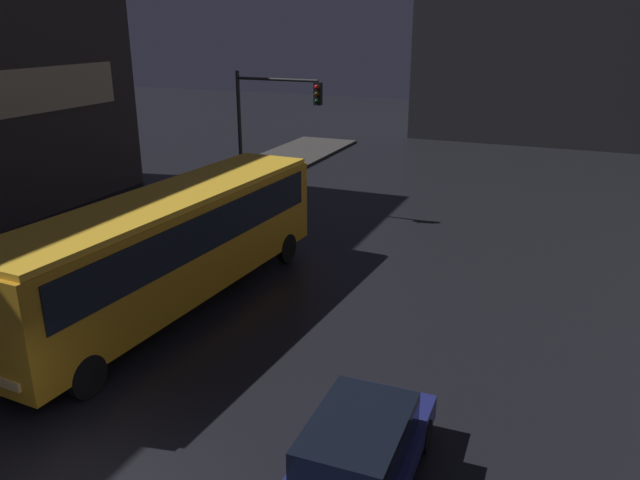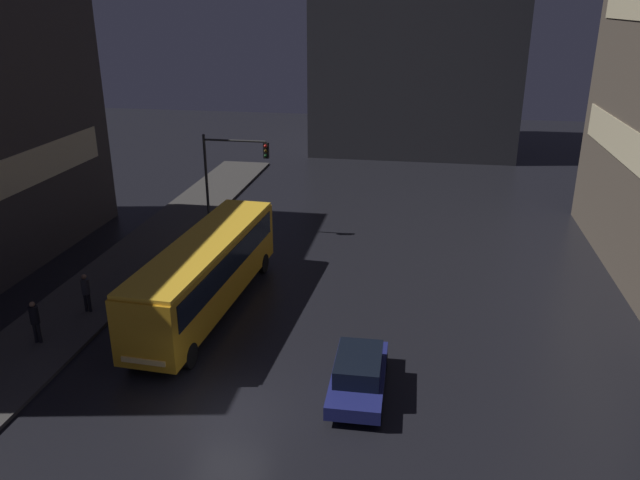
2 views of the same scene
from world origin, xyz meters
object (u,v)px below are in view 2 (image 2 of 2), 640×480
(car_taxi, at_px, (359,373))
(pedestrian_mid, at_px, (35,318))
(pedestrian_near, at_px, (86,290))
(traffic_light_main, at_px, (228,167))
(bus_near, at_px, (206,268))

(car_taxi, height_order, pedestrian_mid, pedestrian_mid)
(pedestrian_near, bearing_deg, pedestrian_mid, 129.96)
(pedestrian_near, xyz_separation_m, traffic_light_main, (3.13, 11.27, 2.86))
(pedestrian_near, bearing_deg, car_taxi, -144.98)
(bus_near, distance_m, pedestrian_near, 5.38)
(car_taxi, xyz_separation_m, pedestrian_mid, (-13.12, 0.99, 0.48))
(traffic_light_main, bearing_deg, pedestrian_mid, -104.85)
(bus_near, bearing_deg, pedestrian_mid, 38.92)
(car_taxi, bearing_deg, pedestrian_mid, -5.30)
(bus_near, distance_m, pedestrian_mid, 7.14)
(car_taxi, relative_size, pedestrian_near, 2.52)
(car_taxi, xyz_separation_m, pedestrian_near, (-12.51, 3.84, 0.46))
(car_taxi, distance_m, pedestrian_near, 13.09)
(bus_near, distance_m, traffic_light_main, 10.37)
(bus_near, bearing_deg, traffic_light_main, -75.38)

